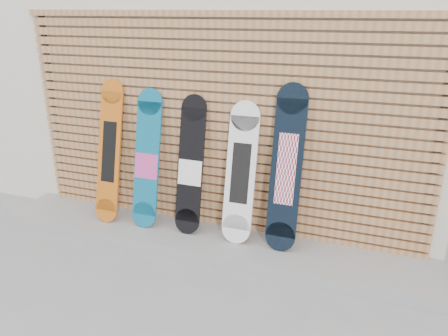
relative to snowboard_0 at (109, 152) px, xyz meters
The scene contains 9 objects.
ground 1.73m from the snowboard_0, 30.04° to the right, with size 80.00×80.00×0.00m, color gray.
building 3.41m from the snowboard_0, 56.85° to the left, with size 12.00×5.00×3.60m, color beige.
concrete_step 1.40m from the snowboard_0, ahead, with size 4.60×0.70×0.12m, color gray.
slat_wall 1.22m from the snowboard_0, 10.91° to the left, with size 4.26×0.08×2.29m.
snowboard_0 is the anchor object (origin of this frame).
snowboard_1 0.45m from the snowboard_0, ahead, with size 0.28×0.35×1.43m.
snowboard_2 0.94m from the snowboard_0, ahead, with size 0.27×0.32×1.40m.
snowboard_3 1.47m from the snowboard_0, ahead, with size 0.30×0.33×1.38m.
snowboard_4 1.91m from the snowboard_0, ahead, with size 0.29×0.32×1.57m.
Camera 1 is at (1.38, -2.98, 2.32)m, focal length 35.00 mm.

